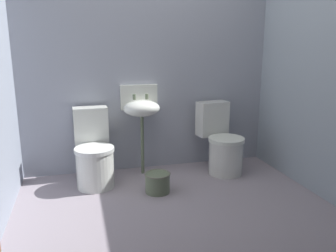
# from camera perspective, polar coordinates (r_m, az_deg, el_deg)

# --- Properties ---
(ground_plane) EXTENTS (3.23, 2.67, 0.08)m
(ground_plane) POSITION_cam_1_polar(r_m,az_deg,el_deg) (3.20, 1.34, -14.17)
(ground_plane) COLOR gray
(wall_back) EXTENTS (3.23, 0.10, 2.13)m
(wall_back) POSITION_cam_1_polar(r_m,az_deg,el_deg) (4.00, -3.34, 8.06)
(wall_back) COLOR #9498A5
(wall_back) RESTS_ON ground
(wall_right) EXTENTS (0.10, 2.47, 2.13)m
(wall_right) POSITION_cam_1_polar(r_m,az_deg,el_deg) (3.64, 23.92, 6.36)
(wall_right) COLOR #909CA7
(wall_right) RESTS_ON ground
(toilet_left) EXTENTS (0.41, 0.60, 0.78)m
(toilet_left) POSITION_cam_1_polar(r_m,az_deg,el_deg) (3.68, -12.10, -4.58)
(toilet_left) COLOR silver
(toilet_left) RESTS_ON ground
(toilet_right) EXTENTS (0.48, 0.65, 0.78)m
(toilet_right) POSITION_cam_1_polar(r_m,az_deg,el_deg) (4.00, 8.83, -2.97)
(toilet_right) COLOR silver
(toilet_right) RESTS_ON ground
(sink) EXTENTS (0.42, 0.35, 0.99)m
(sink) POSITION_cam_1_polar(r_m,az_deg,el_deg) (3.82, -4.42, 3.04)
(sink) COLOR #5B674E
(sink) RESTS_ON ground
(bucket) EXTENTS (0.26, 0.26, 0.20)m
(bucket) POSITION_cam_1_polar(r_m,az_deg,el_deg) (3.47, -1.74, -9.23)
(bucket) COLOR #5B674E
(bucket) RESTS_ON ground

